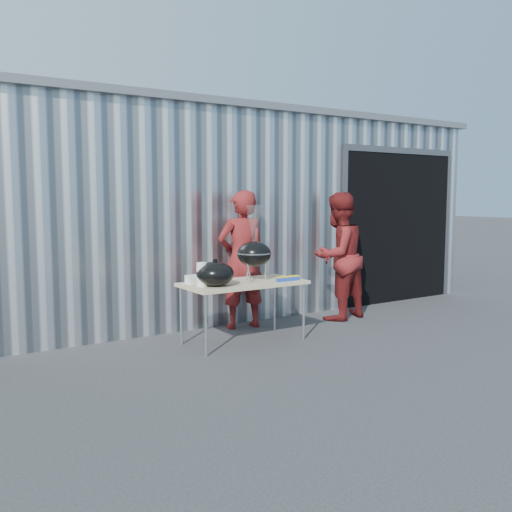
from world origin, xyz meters
TOP-DOWN VIEW (x-y plane):
  - ground at (0.00, 0.00)m, footprint 80.00×80.00m
  - building at (0.92, 4.59)m, footprint 8.20×6.20m
  - folding_table at (-0.39, 0.77)m, footprint 1.50×0.75m
  - kettle_grill at (-0.23, 0.77)m, footprint 0.42×0.42m
  - grill_lid at (-0.84, 0.67)m, footprint 0.44×0.44m
  - paper_towels at (-0.99, 0.72)m, footprint 0.12×0.12m
  - white_tub at (-0.94, 0.99)m, footprint 0.20×0.15m
  - foil_box at (0.10, 0.52)m, footprint 0.32×0.05m
  - person_cook at (0.01, 1.45)m, footprint 0.74×0.55m
  - person_bystander at (1.47, 1.16)m, footprint 1.00×0.84m

SIDE VIEW (x-z plane):
  - ground at x=0.00m, z-range 0.00..0.00m
  - folding_table at x=-0.39m, z-range 0.33..1.08m
  - foil_box at x=0.10m, z-range 0.75..0.81m
  - white_tub at x=-0.94m, z-range 0.75..0.85m
  - paper_towels at x=-0.99m, z-range 0.75..1.03m
  - grill_lid at x=-0.84m, z-range 0.74..1.05m
  - person_bystander at x=1.47m, z-range 0.00..1.84m
  - person_cook at x=0.01m, z-range 0.00..1.87m
  - kettle_grill at x=-0.23m, z-range 0.71..1.64m
  - building at x=0.92m, z-range -0.01..3.09m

